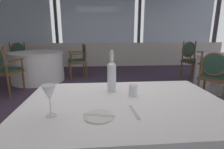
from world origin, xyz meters
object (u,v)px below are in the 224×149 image
water_tumbler (133,90)px  wine_glass (49,94)px  water_bottle (112,75)px  side_plate (99,116)px  dining_chair_1_1 (20,56)px  dining_chair_0_1 (214,73)px  dining_chair_0_0 (191,57)px  dining_chair_1_0 (80,58)px  dining_chair_1_2 (2,67)px

water_tumbler → wine_glass: bearing=-151.7°
water_bottle → side_plate: bearing=-103.7°
side_plate → wine_glass: (-0.28, 0.04, 0.13)m
water_bottle → dining_chair_1_1: size_ratio=0.36×
side_plate → water_bottle: (0.11, 0.45, 0.13)m
side_plate → dining_chair_0_1: bearing=42.2°
water_bottle → wine_glass: 0.57m
side_plate → dining_chair_0_0: 4.37m
side_plate → dining_chair_1_0: bearing=97.3°
dining_chair_0_0 → dining_chair_1_2: 4.51m
dining_chair_1_2 → water_tumbler: bearing=-119.0°
side_plate → water_tumbler: 0.43m
dining_chair_0_1 → water_bottle: bearing=173.2°
side_plate → dining_chair_1_1: size_ratio=0.18×
water_bottle → dining_chair_1_2: bearing=133.7°
wine_glass → dining_chair_0_0: 4.52m
water_tumbler → dining_chair_0_0: dining_chair_0_0 is taller
dining_chair_1_1 → side_plate: bearing=-15.6°
side_plate → dining_chair_1_1: 4.90m
dining_chair_0_0 → dining_chair_0_1: size_ratio=1.08×
dining_chair_1_0 → dining_chair_1_2: dining_chair_1_2 is taller
dining_chair_0_0 → side_plate: bearing=-48.1°
wine_glass → water_tumbler: bearing=28.3°
water_tumbler → water_bottle: bearing=143.4°
dining_chair_0_1 → dining_chair_1_0: dining_chair_1_0 is taller
water_bottle → wine_glass: size_ratio=1.80×
dining_chair_0_0 → dining_chair_1_1: dining_chair_0_0 is taller
water_bottle → dining_chair_1_1: water_bottle is taller
side_plate → water_tumbler: size_ratio=2.01×
water_tumbler → dining_chair_0_0: 3.95m
water_bottle → dining_chair_0_1: bearing=35.8°
water_tumbler → dining_chair_1_1: 4.74m
side_plate → water_tumbler: water_tumbler is taller
side_plate → water_tumbler: (0.27, 0.33, 0.04)m
wine_glass → water_bottle: bearing=46.4°
wine_glass → dining_chair_1_2: bearing=122.5°
dining_chair_0_1 → dining_chair_1_2: size_ratio=0.93×
side_plate → dining_chair_1_2: bearing=126.5°
water_bottle → dining_chair_0_1: size_ratio=0.37×
water_tumbler → dining_chair_1_1: (-2.55, 3.99, -0.24)m
wine_glass → water_tumbler: (0.55, 0.30, -0.10)m
side_plate → dining_chair_0_1: (2.00, 1.81, -0.21)m
water_tumbler → side_plate: bearing=-128.6°
dining_chair_1_1 → dining_chair_1_2: dining_chair_1_2 is taller
wine_glass → dining_chair_1_0: size_ratio=0.21×
side_plate → dining_chair_0_1: 2.70m
dining_chair_1_0 → dining_chair_1_2: bearing=30.1°
dining_chair_0_0 → dining_chair_1_1: 4.88m
side_plate → dining_chair_0_0: (2.54, 3.56, -0.17)m
side_plate → wine_glass: bearing=172.1°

